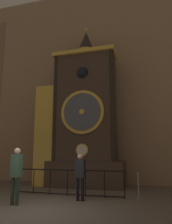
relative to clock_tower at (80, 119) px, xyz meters
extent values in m
plane|color=brown|center=(0.09, -5.09, -3.47)|extent=(28.00, 28.00, 0.00)
cube|color=#997A5B|center=(0.09, 1.42, 2.68)|extent=(24.00, 0.30, 12.30)
cube|color=#423328|center=(0.35, 0.02, -2.84)|extent=(3.92, 1.61, 1.27)
cube|color=#423328|center=(0.35, 0.02, 0.71)|extent=(3.13, 1.40, 5.82)
cube|color=gold|center=(0.35, -0.08, 3.52)|extent=(3.38, 1.54, 0.20)
cylinder|color=gold|center=(0.35, -0.71, -1.65)|extent=(0.61, 0.05, 0.61)
cylinder|color=silver|center=(0.35, -0.74, -1.65)|extent=(0.50, 0.03, 0.50)
cylinder|color=gold|center=(0.35, -0.71, 0.24)|extent=(2.24, 0.07, 2.24)
cylinder|color=#4C515B|center=(0.35, -0.75, 0.24)|extent=(1.93, 0.04, 1.93)
cylinder|color=gold|center=(0.35, -0.77, 0.24)|extent=(0.27, 0.03, 0.27)
cube|color=black|center=(0.35, -0.19, 2.34)|extent=(0.77, 0.42, 0.77)
sphere|color=black|center=(0.35, -0.63, 2.34)|extent=(0.62, 0.62, 0.62)
cylinder|color=black|center=(-1.17, -0.60, 0.71)|extent=(0.24, 0.24, 5.82)
cylinder|color=black|center=(1.86, -0.60, 0.71)|extent=(0.24, 0.24, 5.82)
cylinder|color=gold|center=(0.35, 0.02, 3.77)|extent=(0.94, 0.94, 0.30)
cone|color=black|center=(0.35, 0.02, 4.49)|extent=(0.89, 0.89, 1.14)
sphere|color=gold|center=(0.35, 0.02, 5.18)|extent=(0.20, 0.20, 0.20)
cube|color=maroon|center=(-1.81, 0.07, -0.82)|extent=(1.08, 1.19, 5.31)
cube|color=gold|center=(-1.81, -0.54, -0.82)|extent=(1.13, 0.06, 5.31)
cylinder|color=black|center=(-2.02, -2.43, -2.97)|extent=(0.04, 0.04, 1.01)
cylinder|color=black|center=(-1.26, -2.43, -2.97)|extent=(0.04, 0.04, 1.01)
cylinder|color=black|center=(-0.50, -2.43, -2.97)|extent=(0.04, 0.04, 1.01)
cylinder|color=black|center=(0.26, -2.43, -2.97)|extent=(0.04, 0.04, 1.01)
cylinder|color=black|center=(1.02, -2.43, -2.97)|extent=(0.04, 0.04, 1.01)
cylinder|color=black|center=(1.77, -2.43, -2.97)|extent=(0.04, 0.04, 1.01)
cylinder|color=black|center=(2.53, -2.43, -2.97)|extent=(0.04, 0.04, 1.01)
cylinder|color=black|center=(0.26, -2.43, -2.48)|extent=(4.55, 0.05, 0.05)
cylinder|color=black|center=(0.26, -2.43, -3.41)|extent=(4.55, 0.04, 0.04)
cylinder|color=#213427|center=(-0.93, -4.43, -3.03)|extent=(0.11, 0.11, 0.88)
cylinder|color=#213427|center=(-0.75, -4.43, -3.03)|extent=(0.11, 0.11, 0.88)
cube|color=#385642|center=(-0.84, -4.43, -2.21)|extent=(0.35, 0.23, 0.76)
sphere|color=tan|center=(-0.84, -4.43, -1.74)|extent=(0.21, 0.21, 0.21)
cylinder|color=black|center=(0.95, -3.25, -3.08)|extent=(0.11, 0.11, 0.79)
cylinder|color=black|center=(1.13, -3.25, -3.08)|extent=(0.11, 0.11, 0.79)
cube|color=black|center=(1.04, -3.25, -2.35)|extent=(0.35, 0.24, 0.66)
sphere|color=tan|center=(1.04, -3.25, -1.93)|extent=(0.21, 0.21, 0.21)
cylinder|color=gray|center=(3.04, -2.34, -3.45)|extent=(0.28, 0.28, 0.04)
cylinder|color=gray|center=(3.04, -2.34, -3.04)|extent=(0.06, 0.06, 0.86)
sphere|color=gray|center=(3.04, -2.34, -2.58)|extent=(0.09, 0.09, 0.09)
camera|label=1|loc=(3.44, -11.05, -1.81)|focal=35.00mm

